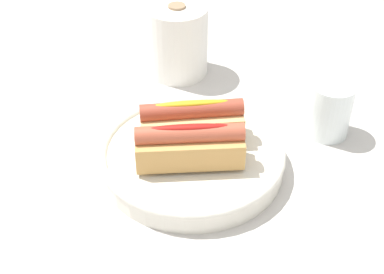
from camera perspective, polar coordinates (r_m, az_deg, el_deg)
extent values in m
plane|color=beige|center=(0.82, -0.52, -3.76)|extent=(2.40, 2.40, 0.00)
cylinder|color=silver|center=(0.83, 0.00, -2.25)|extent=(0.27, 0.27, 0.03)
torus|color=silver|center=(0.82, 0.00, -1.43)|extent=(0.27, 0.27, 0.01)
cube|color=tan|center=(0.78, 0.03, -1.25)|extent=(0.16, 0.09, 0.04)
cylinder|color=#BC563D|center=(0.76, 0.03, 0.36)|extent=(0.15, 0.06, 0.03)
ellipsoid|color=red|center=(0.75, 0.04, 1.07)|extent=(0.11, 0.04, 0.01)
cube|color=#DBB270|center=(0.82, -0.03, 1.19)|extent=(0.16, 0.08, 0.04)
cylinder|color=#A84733|center=(0.80, -0.03, 2.77)|extent=(0.15, 0.06, 0.03)
ellipsoid|color=gold|center=(0.80, -0.03, 3.45)|extent=(0.11, 0.03, 0.01)
cylinder|color=white|center=(0.90, 13.94, 2.75)|extent=(0.07, 0.07, 0.09)
cylinder|color=silver|center=(0.91, 13.79, 1.94)|extent=(0.06, 0.06, 0.05)
cylinder|color=white|center=(1.02, -1.50, 9.84)|extent=(0.11, 0.11, 0.13)
cylinder|color=#997A5B|center=(0.99, -1.57, 13.25)|extent=(0.03, 0.03, 0.00)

